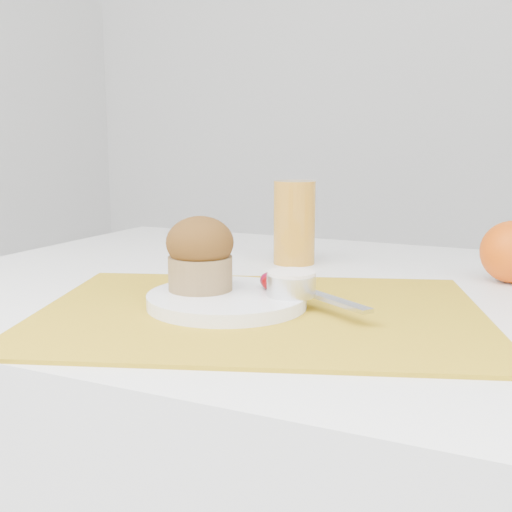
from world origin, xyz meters
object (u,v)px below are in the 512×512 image
at_px(orange, 512,252).
at_px(muffin, 200,254).
at_px(juice_glass, 294,223).
at_px(plate, 227,300).

distance_m(orange, muffin, 0.44).
height_order(orange, muffin, muffin).
bearing_deg(juice_glass, muffin, -90.97).
height_order(plate, juice_glass, juice_glass).
xyz_separation_m(plate, orange, (0.29, 0.29, 0.03)).
xyz_separation_m(plate, muffin, (-0.04, 0.00, 0.05)).
bearing_deg(orange, juice_glass, 179.74).
relative_size(plate, orange, 2.17).
xyz_separation_m(plate, juice_glass, (-0.03, 0.29, 0.05)).
distance_m(plate, juice_glass, 0.30).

